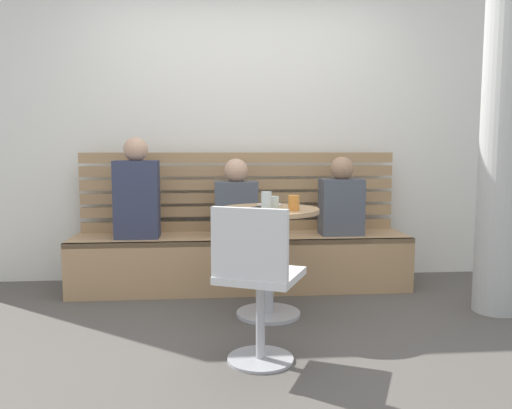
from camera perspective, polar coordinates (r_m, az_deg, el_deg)
The scene contains 15 objects.
ground at distance 3.13m, azimuth -0.25°, elevation -15.14°, with size 8.00×8.00×0.00m, color #514C47.
back_wall at distance 4.56m, azimuth -2.02°, elevation 10.12°, with size 5.20×0.10×2.90m, color white.
concrete_pillar at distance 3.91m, azimuth 25.98°, elevation 9.41°, with size 0.32×0.32×2.80m, color #B2B2AD.
booth_bench at distance 4.21m, azimuth -1.63°, elevation -6.38°, with size 2.70×0.52×0.44m.
booth_backrest at distance 4.37m, azimuth -1.84°, elevation 1.46°, with size 2.65×0.04×0.67m.
cafe_table at distance 3.49m, azimuth 1.40°, elevation -4.05°, with size 0.68×0.68×0.74m.
white_chair at distance 2.70m, azimuth 0.05°, elevation -8.29°, with size 0.53×0.53×0.85m.
person_adult at distance 4.12m, azimuth -13.07°, elevation 1.26°, with size 0.34×0.22×0.79m.
person_child_left at distance 4.11m, azimuth -2.22°, elevation 0.26°, with size 0.34×0.22×0.62m.
person_child_middle at distance 4.23m, azimuth 9.44°, elevation 0.44°, with size 0.34×0.22×0.64m.
cup_glass_short at distance 3.48m, azimuth 1.89°, elevation 0.27°, with size 0.08×0.08×0.08m, color silver.
cup_glass_tall at distance 3.37m, azimuth 1.16°, elevation 0.43°, with size 0.07×0.07×0.12m, color silver.
cup_tumbler_orange at distance 3.33m, azimuth 4.21°, elevation 0.17°, with size 0.07×0.07×0.10m, color orange.
plate_small at distance 3.62m, azimuth 1.51°, elevation -0.03°, with size 0.17×0.17×0.01m, color white.
phone_on_table at distance 3.47m, azimuth 0.24°, elevation -0.33°, with size 0.07×0.14×0.01m, color black.
Camera 1 is at (-0.24, -2.90, 1.14)m, focal length 36.08 mm.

